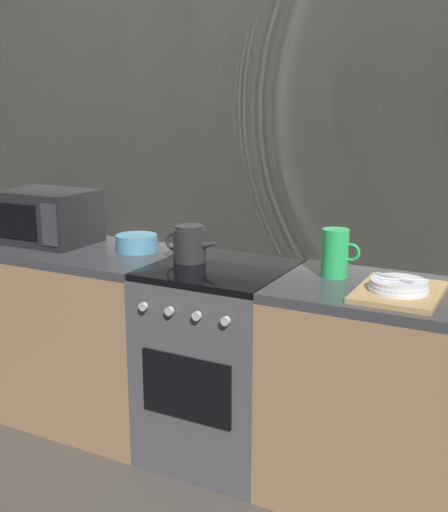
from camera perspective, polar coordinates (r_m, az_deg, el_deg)
ground_plane at (r=3.07m, az=-0.33°, el=-17.44°), size 8.00×8.00×0.00m
back_wall at (r=2.95m, az=2.59°, el=6.10°), size 3.60×0.05×2.40m
counter_left at (r=3.35m, az=-14.17°, el=-6.60°), size 1.20×0.60×0.90m
stove_unit at (r=2.87m, az=-0.36°, el=-9.73°), size 0.60×0.63×0.90m
counter_right at (r=2.61m, az=17.89°, el=-12.89°), size 1.20×0.60×0.90m
microwave at (r=3.30m, az=-15.89°, el=3.51°), size 0.46×0.35×0.27m
kettle at (r=2.79m, az=-3.17°, el=1.12°), size 0.28×0.15×0.17m
mixing_bowl at (r=3.03m, az=-8.05°, el=1.21°), size 0.20×0.20×0.08m
pitcher at (r=2.58m, az=10.21°, el=0.27°), size 0.16×0.11×0.20m
dish_pile at (r=2.40m, az=15.80°, el=-2.95°), size 0.30×0.40×0.07m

